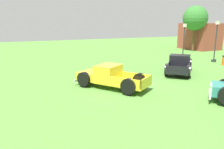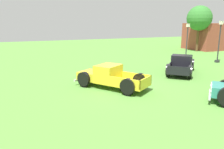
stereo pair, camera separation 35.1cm
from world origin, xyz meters
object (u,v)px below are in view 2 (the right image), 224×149
Objects in this scene: pickup_truck_behind_left at (181,64)px; oak_tree_east at (199,18)px; lamp_post_far at (219,41)px; pickup_truck_foreground at (107,77)px; lamp_post_near at (187,40)px.

oak_tree_east is at bearing 132.15° from pickup_truck_behind_left.
oak_tree_east is at bearing 149.23° from lamp_post_far.
oak_tree_east is (-10.46, 11.55, 3.95)m from pickup_truck_behind_left.
lamp_post_far is 0.68× the size of oak_tree_east.
pickup_truck_behind_left is 16.08m from oak_tree_east.
pickup_truck_behind_left reaches higher than pickup_truck_foreground.
pickup_truck_foreground is 1.07× the size of pickup_truck_behind_left.
lamp_post_near is 0.93× the size of lamp_post_far.
lamp_post_near is at bearing 119.49° from pickup_truck_foreground.
pickup_truck_foreground is at bearing -57.46° from oak_tree_east.
lamp_post_near reaches higher than pickup_truck_behind_left.
lamp_post_far is 9.67m from oak_tree_east.
pickup_truck_behind_left is 7.78m from lamp_post_near.
lamp_post_near is (-7.15, 12.65, 1.42)m from pickup_truck_foreground.
lamp_post_far is at bearing 109.56° from pickup_truck_behind_left.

